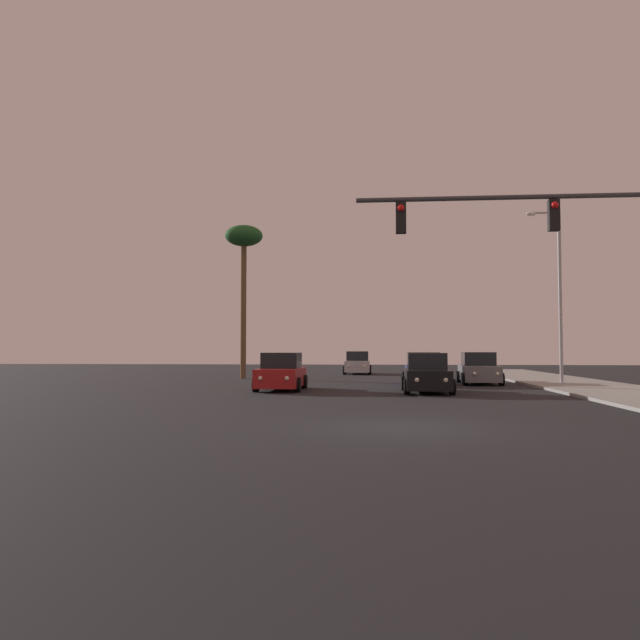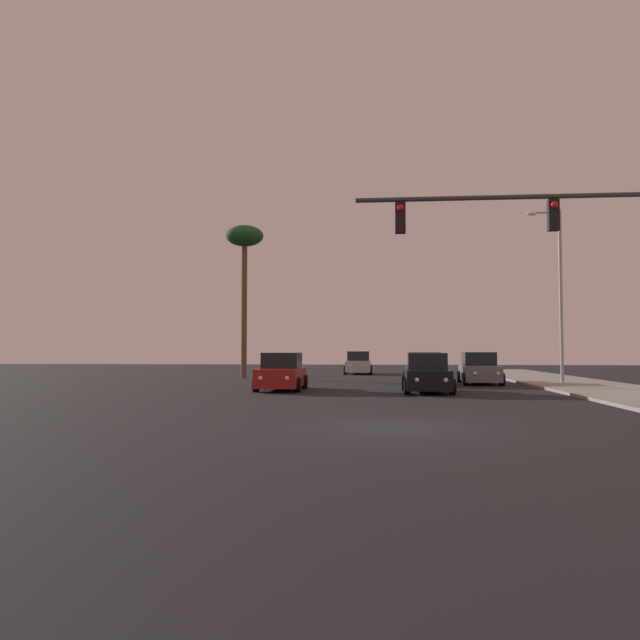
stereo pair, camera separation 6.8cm
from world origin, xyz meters
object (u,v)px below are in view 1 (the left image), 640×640
at_px(car_grey, 479,370).
at_px(car_silver, 358,364).
at_px(palm_tree_mid, 244,245).
at_px(car_red, 281,373).
at_px(car_black, 427,374).
at_px(traffic_light_mast, 570,245).
at_px(street_lamp, 557,286).
at_px(car_blue, 423,370).

relative_size(car_grey, car_silver, 1.01).
bearing_deg(palm_tree_mid, car_red, -69.65).
height_order(car_red, car_black, same).
xyz_separation_m(car_grey, traffic_light_mast, (0.11, -15.30, 4.04)).
distance_m(car_grey, palm_tree_mid, 16.65).
relative_size(car_grey, car_black, 1.00).
relative_size(car_black, street_lamp, 0.48).
relative_size(car_grey, traffic_light_mast, 0.49).
height_order(traffic_light_mast, street_lamp, street_lamp).
distance_m(car_blue, car_silver, 14.45).
bearing_deg(car_black, car_red, -7.32).
bearing_deg(car_black, car_grey, -114.81).
height_order(car_grey, palm_tree_mid, palm_tree_mid).
bearing_deg(palm_tree_mid, car_black, -48.90).
distance_m(car_silver, palm_tree_mid, 12.98).
bearing_deg(car_grey, car_black, 66.27).
bearing_deg(car_blue, traffic_light_mast, 103.48).
xyz_separation_m(car_red, car_grey, (9.65, 5.72, 0.00)).
height_order(car_blue, car_grey, same).
bearing_deg(car_grey, traffic_light_mast, 92.71).
bearing_deg(traffic_light_mast, car_red, 135.53).
bearing_deg(car_blue, car_silver, -73.40).
xyz_separation_m(car_silver, palm_tree_mid, (-7.02, -7.74, 7.70)).
xyz_separation_m(car_blue, car_black, (-0.30, -5.82, 0.00)).
distance_m(car_blue, car_grey, 3.09).
distance_m(car_red, car_grey, 11.22).
distance_m(car_grey, car_black, 7.44).
xyz_separation_m(car_blue, car_silver, (-3.77, 13.95, 0.00)).
bearing_deg(street_lamp, car_grey, 174.84).
bearing_deg(car_silver, car_blue, 104.99).
bearing_deg(car_silver, traffic_light_mast, 103.42).
xyz_separation_m(car_red, traffic_light_mast, (9.76, -9.58, 4.04)).
height_order(car_red, traffic_light_mast, traffic_light_mast).
distance_m(car_blue, car_black, 5.83).
height_order(car_grey, traffic_light_mast, traffic_light_mast).
height_order(car_black, street_lamp, street_lamp).
relative_size(car_blue, car_red, 1.00).
bearing_deg(car_silver, car_black, 99.83).
xyz_separation_m(car_blue, car_grey, (2.96, 0.86, 0.00)).
bearing_deg(traffic_light_mast, palm_tree_mid, 123.88).
relative_size(traffic_light_mast, street_lamp, 0.98).
height_order(car_black, traffic_light_mast, traffic_light_mast).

